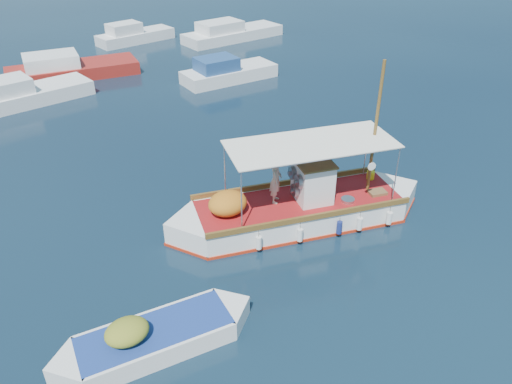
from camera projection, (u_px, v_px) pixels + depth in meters
ground at (285, 222)px, 18.36m from camera, size 160.00×160.00×0.00m
fishing_caique at (297, 210)px, 18.14m from camera, size 9.53×4.27×5.98m
dinghy at (154, 340)px, 13.19m from camera, size 5.56×1.83×1.36m
bg_boat_nw at (20, 96)px, 28.28m from camera, size 7.67×3.68×1.80m
bg_boat_n at (69, 70)px, 32.46m from camera, size 8.41×3.60×1.80m
bg_boat_ne at (227, 73)px, 31.85m from camera, size 6.16×2.41×1.80m
bg_boat_e at (230, 34)px, 40.62m from camera, size 8.70×3.57×1.80m
bg_boat_far_n at (133, 36)px, 39.99m from camera, size 6.43×3.10×1.80m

